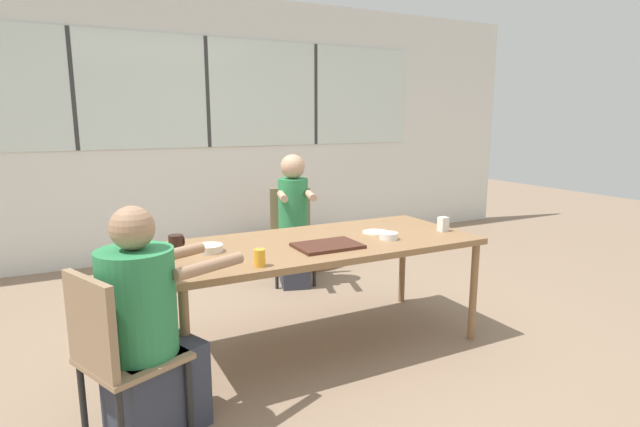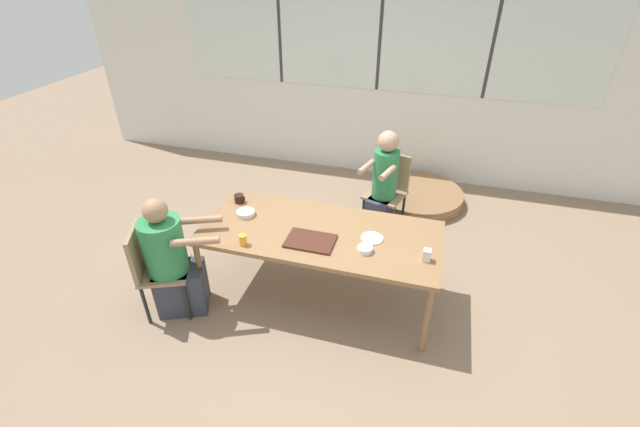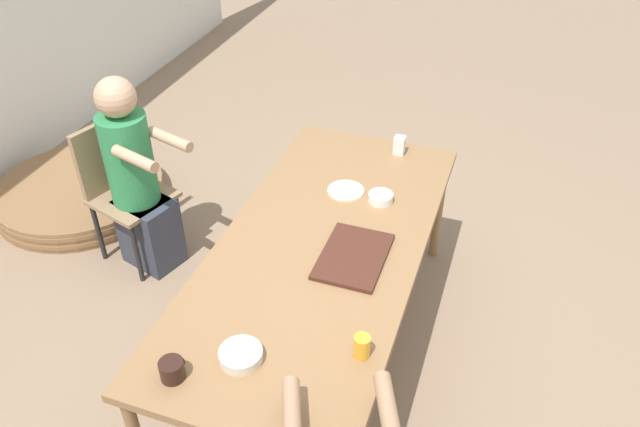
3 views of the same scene
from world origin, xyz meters
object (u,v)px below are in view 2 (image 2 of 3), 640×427
chair_for_man_blue_shirt (152,264)px  person_man_blue_shirt (172,263)px  person_woman_green_shirt (383,187)px  bowl_cereal (246,213)px  juice_glass (243,240)px  folded_table_stack (418,196)px  chair_for_woman_green_shirt (389,185)px  coffee_mug (239,199)px  bowl_white_shallow (365,249)px  milk_carton_small (427,255)px

chair_for_man_blue_shirt → person_man_blue_shirt: size_ratio=0.76×
person_woman_green_shirt → bowl_cereal: 1.59m
chair_for_man_blue_shirt → juice_glass: chair_for_man_blue_shirt is taller
juice_glass → folded_table_stack: (1.26, 2.34, -0.69)m
chair_for_woman_green_shirt → bowl_cereal: size_ratio=5.26×
coffee_mug → bowl_white_shallow: size_ratio=0.78×
milk_carton_small → bowl_cereal: size_ratio=0.62×
person_man_blue_shirt → folded_table_stack: size_ratio=1.00×
person_man_blue_shirt → milk_carton_small: 2.10m
person_man_blue_shirt → juice_glass: bearing=79.9°
folded_table_stack → chair_for_woman_green_shirt: bearing=-116.7°
coffee_mug → bowl_cereal: 0.25m
coffee_mug → folded_table_stack: coffee_mug is taller
milk_carton_small → bowl_white_shallow: size_ratio=0.83×
chair_for_woman_green_shirt → milk_carton_small: (0.49, -1.52, 0.26)m
chair_for_man_blue_shirt → bowl_white_shallow: bearing=79.6°
juice_glass → coffee_mug: bearing=117.6°
chair_for_woman_green_shirt → person_man_blue_shirt: bearing=66.5°
coffee_mug → milk_carton_small: size_ratio=0.95×
chair_for_man_blue_shirt → bowl_white_shallow: (1.74, 0.39, 0.23)m
chair_for_woman_green_shirt → milk_carton_small: 1.62m
person_man_blue_shirt → bowl_white_shallow: bearing=78.5°
chair_for_man_blue_shirt → folded_table_stack: bearing=118.3°
person_woman_green_shirt → milk_carton_small: 1.49m
person_man_blue_shirt → juice_glass: person_man_blue_shirt is taller
coffee_mug → bowl_cereal: (0.15, -0.19, -0.02)m
person_woman_green_shirt → bowl_cereal: (-1.07, -1.16, 0.18)m
person_man_blue_shirt → folded_table_stack: 3.14m
coffee_mug → milk_carton_small: 1.81m
chair_for_woman_green_shirt → coffee_mug: size_ratio=8.98×
person_woman_green_shirt → milk_carton_small: size_ratio=11.81×
juice_glass → bowl_white_shallow: bearing=10.7°
person_man_blue_shirt → bowl_cereal: person_man_blue_shirt is taller
milk_carton_small → bowl_white_shallow: bearing=-177.4°
coffee_mug → bowl_cereal: coffee_mug is taller
person_woman_green_shirt → coffee_mug: bearing=54.8°
person_woman_green_shirt → person_man_blue_shirt: bearing=64.9°
chair_for_man_blue_shirt → milk_carton_small: bearing=77.4°
chair_for_woman_green_shirt → bowl_cereal: (-1.12, -1.31, 0.23)m
juice_glass → folded_table_stack: 2.75m
person_man_blue_shirt → coffee_mug: size_ratio=11.82×
juice_glass → milk_carton_small: size_ratio=0.93×
person_woman_green_shirt → person_man_blue_shirt: size_ratio=1.05×
chair_for_woman_green_shirt → bowl_white_shallow: bearing=107.0°
person_woman_green_shirt → coffee_mug: (-1.23, -0.97, 0.20)m
person_man_blue_shirt → person_woman_green_shirt: bearing=115.3°
milk_carton_small → folded_table_stack: milk_carton_small is taller
juice_glass → milk_carton_small: 1.46m
juice_glass → folded_table_stack: juice_glass is taller
person_woman_green_shirt → bowl_white_shallow: (0.06, -1.39, 0.18)m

